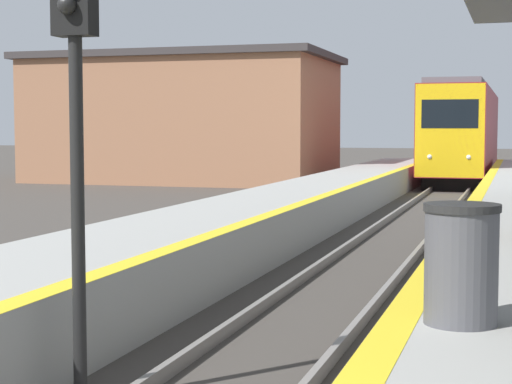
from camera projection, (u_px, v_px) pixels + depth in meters
name	position (u px, v px, depth m)	size (l,w,h in m)	color
train	(464.00, 132.00, 40.16)	(2.61, 17.52, 4.37)	black
signal_near	(75.00, 75.00, 7.35)	(0.36, 0.31, 4.14)	black
trash_bin	(461.00, 264.00, 6.63)	(0.59, 0.59, 0.94)	#4C4C51
station_building	(185.00, 118.00, 39.29)	(13.60, 8.21, 5.74)	#9E6B4C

